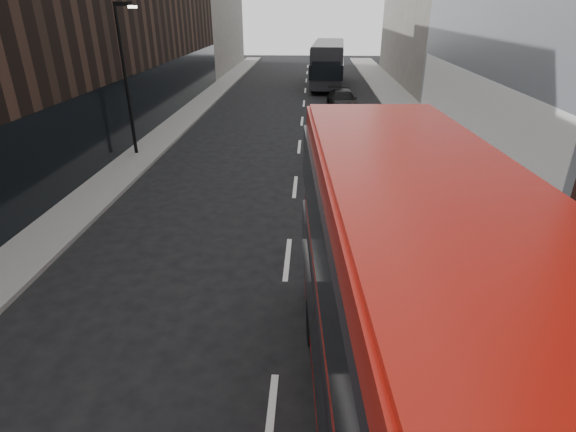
# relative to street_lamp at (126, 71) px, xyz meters

# --- Properties ---
(sidewalk_right) EXTENTS (3.00, 80.00, 0.15)m
(sidewalk_right) POSITION_rel_street_lamp_xyz_m (15.72, 7.00, -4.11)
(sidewalk_right) COLOR slate
(sidewalk_right) RESTS_ON ground
(sidewalk_left) EXTENTS (2.00, 80.00, 0.15)m
(sidewalk_left) POSITION_rel_street_lamp_xyz_m (0.22, 7.00, -4.11)
(sidewalk_left) COLOR slate
(sidewalk_left) RESTS_ON ground
(building_left_mid) EXTENTS (5.00, 24.00, 14.00)m
(building_left_mid) POSITION_rel_street_lamp_xyz_m (-3.28, 12.00, 2.82)
(building_left_mid) COLOR black
(building_left_mid) RESTS_ON ground
(building_left_far) EXTENTS (5.00, 20.00, 13.00)m
(building_left_far) POSITION_rel_street_lamp_xyz_m (-3.28, 34.00, 2.32)
(building_left_far) COLOR #615B55
(building_left_far) RESTS_ON ground
(street_lamp) EXTENTS (1.06, 0.22, 7.00)m
(street_lamp) POSITION_rel_street_lamp_xyz_m (0.00, 0.00, 0.00)
(street_lamp) COLOR black
(street_lamp) RESTS_ON sidewalk_left
(red_bus) EXTENTS (3.70, 12.51, 4.99)m
(red_bus) POSITION_rel_street_lamp_xyz_m (10.53, -17.44, -1.41)
(red_bus) COLOR #AB130A
(red_bus) RESTS_ON ground
(grey_bus) EXTENTS (3.54, 12.29, 3.92)m
(grey_bus) POSITION_rel_street_lamp_xyz_m (10.29, 22.98, -2.08)
(grey_bus) COLOR black
(grey_bus) RESTS_ON ground
(car_a) EXTENTS (1.77, 4.02, 1.35)m
(car_a) POSITION_rel_street_lamp_xyz_m (9.70, -2.51, -3.51)
(car_a) COLOR black
(car_a) RESTS_ON ground
(car_b) EXTENTS (1.49, 3.78, 1.22)m
(car_b) POSITION_rel_street_lamp_xyz_m (9.96, 0.00, -3.57)
(car_b) COLOR gray
(car_b) RESTS_ON ground
(car_c) EXTENTS (2.44, 4.97, 1.39)m
(car_c) POSITION_rel_street_lamp_xyz_m (11.11, 11.80, -3.49)
(car_c) COLOR black
(car_c) RESTS_ON ground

